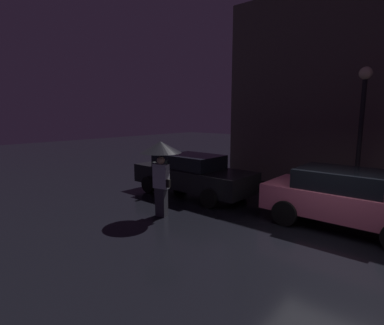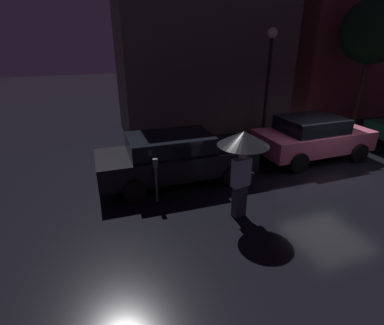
{
  "view_description": "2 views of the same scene",
  "coord_description": "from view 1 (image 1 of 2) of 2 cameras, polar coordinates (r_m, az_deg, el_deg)",
  "views": [
    {
      "loc": [
        1.87,
        -6.74,
        2.9
      ],
      "look_at": [
        -4.17,
        0.28,
        1.4
      ],
      "focal_mm": 28.0,
      "sensor_mm": 36.0,
      "label": 1
    },
    {
      "loc": [
        -7.34,
        -6.57,
        4.1
      ],
      "look_at": [
        -4.9,
        0.31,
        0.97
      ],
      "focal_mm": 28.0,
      "sensor_mm": 36.0,
      "label": 2
    }
  ],
  "objects": [
    {
      "name": "ground_plane",
      "position": [
        7.57,
        23.94,
        -14.14
      ],
      "size": [
        60.0,
        60.0,
        0.0
      ],
      "primitive_type": "plane",
      "color": "black"
    },
    {
      "name": "building_facade_left",
      "position": [
        13.85,
        24.55,
        12.05
      ],
      "size": [
        7.53,
        3.0,
        7.56
      ],
      "color": "#564C47",
      "rests_on": "ground"
    },
    {
      "name": "parked_car_black",
      "position": [
        10.85,
        -0.05,
        -2.15
      ],
      "size": [
        4.62,
        1.93,
        1.46
      ],
      "rotation": [
        0.0,
        0.0,
        -0.01
      ],
      "color": "black",
      "rests_on": "ground"
    },
    {
      "name": "parked_car_pink",
      "position": [
        8.69,
        27.19,
        -5.9
      ],
      "size": [
        4.02,
        2.05,
        1.49
      ],
      "rotation": [
        0.0,
        0.0,
        0.01
      ],
      "color": "#DB6684",
      "rests_on": "ground"
    },
    {
      "name": "pedestrian_with_umbrella",
      "position": [
        8.38,
        -5.97,
        1.23
      ],
      "size": [
        1.17,
        1.17,
        2.16
      ],
      "rotation": [
        0.0,
        0.0,
        0.21
      ],
      "color": "#383842",
      "rests_on": "ground"
    },
    {
      "name": "parking_meter",
      "position": [
        10.68,
        -7.1,
        -2.4
      ],
      "size": [
        0.12,
        0.1,
        1.23
      ],
      "color": "#4C5154",
      "rests_on": "ground"
    },
    {
      "name": "street_lamp_near",
      "position": [
        11.05,
        29.68,
        8.29
      ],
      "size": [
        0.4,
        0.4,
        4.36
      ],
      "color": "black",
      "rests_on": "ground"
    }
  ]
}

